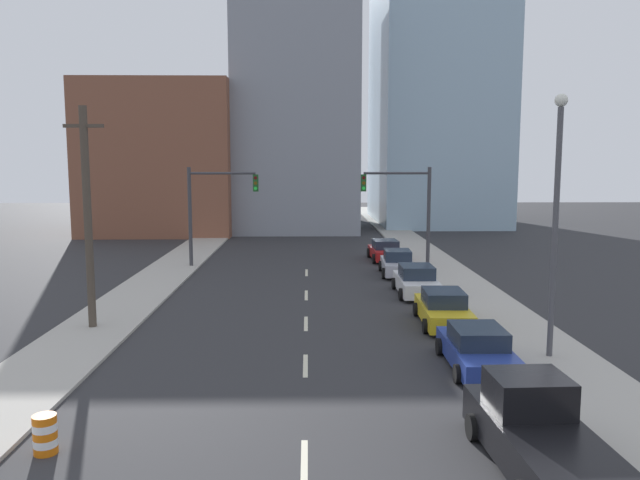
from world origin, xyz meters
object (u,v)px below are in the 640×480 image
traffic_signal_right (410,202)px  sedan_silver (397,264)px  traffic_barrel (45,434)px  utility_pole_left_mid (88,217)px  sedan_blue (477,349)px  traffic_signal_left (209,203)px  sedan_red (385,251)px  street_lamp (556,210)px  pickup_truck_black (538,434)px  sedan_yellow (443,309)px  sedan_white (416,281)px

traffic_signal_right → sedan_silver: size_ratio=1.52×
traffic_barrel → sedan_silver: size_ratio=0.22×
utility_pole_left_mid → sedan_blue: 16.06m
traffic_signal_left → sedan_red: (11.86, 2.66, -3.59)m
sedan_blue → sedan_silver: 17.37m
street_lamp → pickup_truck_black: bearing=-113.0°
traffic_barrel → pickup_truck_black: (11.48, -0.90, 0.32)m
traffic_signal_right → sedan_yellow: traffic_signal_right is taller
traffic_signal_right → utility_pole_left_mid: utility_pole_left_mid is taller
street_lamp → pickup_truck_black: street_lamp is taller
street_lamp → sedan_blue: 5.49m
sedan_silver → sedan_red: sedan_silver is taller
sedan_blue → sedan_silver: bearing=91.5°
utility_pole_left_mid → sedan_blue: bearing=-19.5°
sedan_white → traffic_barrel: bearing=-123.6°
sedan_white → sedan_red: (-0.23, 11.35, -0.03)m
traffic_signal_left → traffic_signal_right: size_ratio=1.00×
utility_pole_left_mid → sedan_silver: bearing=40.2°
traffic_signal_right → traffic_barrel: size_ratio=6.90×
traffic_signal_right → sedan_blue: (-0.97, -20.42, -3.61)m
traffic_signal_left → sedan_yellow: (12.20, -14.75, -3.58)m
traffic_signal_left → sedan_white: 15.32m
sedan_white → pickup_truck_black: bearing=-91.0°
sedan_yellow → sedan_red: (-0.33, 17.40, -0.01)m
sedan_blue → utility_pole_left_mid: bearing=161.2°
traffic_barrel → sedan_red: size_ratio=0.21×
sedan_white → sedan_silver: bearing=92.4°
traffic_signal_left → traffic_signal_right: same height
traffic_signal_right → sedan_red: size_ratio=1.48×
traffic_signal_left → sedan_silver: size_ratio=1.52×
traffic_signal_right → sedan_blue: 20.75m
utility_pole_left_mid → sedan_yellow: 15.28m
traffic_barrel → pickup_truck_black: bearing=-4.5°
sedan_yellow → sedan_white: 6.05m
traffic_signal_right → sedan_blue: traffic_signal_right is taller
traffic_signal_left → traffic_barrel: (0.15, -26.37, -3.78)m
traffic_barrel → sedan_red: (11.72, 29.03, 0.19)m
traffic_signal_right → pickup_truck_black: bearing=-93.1°
sedan_white → traffic_signal_left: bearing=144.8°
sedan_yellow → sedan_silver: 11.71m
sedan_red → sedan_yellow: bearing=-91.2°
sedan_blue → sedan_white: size_ratio=1.03×
traffic_barrel → sedan_yellow: bearing=44.0°
traffic_barrel → traffic_signal_left: bearing=90.3°
sedan_red → sedan_blue: bearing=-91.7°
sedan_white → traffic_signal_right: bearing=84.0°
traffic_signal_left → traffic_barrel: traffic_signal_left is taller
utility_pole_left_mid → street_lamp: 17.99m
traffic_signal_right → sedan_silver: traffic_signal_right is taller
utility_pole_left_mid → traffic_barrel: bearing=-76.5°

